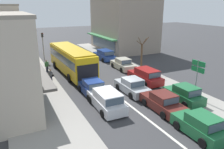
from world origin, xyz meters
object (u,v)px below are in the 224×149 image
hatchback_queue_gap_filler (200,126)px  parked_wagon_kerb_second (146,76)px  wagon_behind_bus_mid (106,100)px  parked_wagon_kerb_rear (104,55)px  street_tree_right (142,55)px  pedestrian_browsing_midblock (47,66)px  parked_hatchback_kerb_front (184,94)px  sedan_adjacent_lane_trail (163,103)px  traffic_light_downstreet (43,42)px  sedan_queue_far_back (93,88)px  pedestrian_with_handbag_near (51,75)px  parked_sedan_kerb_third (123,64)px  sedan_adjacent_lane_lead (132,86)px  city_bus (71,59)px  directional_road_sign (198,70)px

hatchback_queue_gap_filler → parked_wagon_kerb_second: size_ratio=0.82×
wagon_behind_bus_mid → parked_wagon_kerb_rear: same height
street_tree_right → pedestrian_browsing_midblock: bearing=161.6°
parked_wagon_kerb_rear → pedestrian_browsing_midblock: 10.03m
parked_wagon_kerb_second → street_tree_right: 4.82m
parked_hatchback_kerb_front → pedestrian_browsing_midblock: (-9.22, 13.55, 0.36)m
street_tree_right → sedan_adjacent_lane_trail: bearing=-114.5°
parked_wagon_kerb_rear → traffic_light_downstreet: 9.55m
sedan_queue_far_back → pedestrian_with_handbag_near: 5.38m
wagon_behind_bus_mid → parked_sedan_kerb_third: (6.75, 9.61, -0.08)m
sedan_queue_far_back → wagon_behind_bus_mid: wagon_behind_bus_mid is taller
sedan_queue_far_back → sedan_adjacent_lane_lead: 3.76m
city_bus → pedestrian_with_handbag_near: (-3.06, -2.95, -0.81)m
city_bus → traffic_light_downstreet: (-1.84, 8.81, 0.97)m
wagon_behind_bus_mid → sedan_adjacent_lane_lead: 4.15m
parked_wagon_kerb_rear → traffic_light_downstreet: size_ratio=1.08×
directional_road_sign → parked_hatchback_kerb_front: bearing=-174.9°
pedestrian_browsing_midblock → wagon_behind_bus_mid: bearing=-77.4°
pedestrian_with_handbag_near → parked_hatchback_kerb_front: bearing=-44.8°
parked_wagon_kerb_rear → traffic_light_downstreet: bearing=154.7°
sedan_queue_far_back → street_tree_right: street_tree_right is taller
sedan_queue_far_back → pedestrian_with_handbag_near: pedestrian_with_handbag_near is taller
sedan_queue_far_back → street_tree_right: bearing=29.5°
sedan_queue_far_back → street_tree_right: (8.57, 4.84, 1.43)m
hatchback_queue_gap_filler → street_tree_right: bearing=71.2°
wagon_behind_bus_mid → parked_wagon_kerb_rear: (6.71, 15.44, 0.00)m
parked_sedan_kerb_third → sedan_adjacent_lane_lead: bearing=-112.5°
wagon_behind_bus_mid → parked_sedan_kerb_third: size_ratio=1.07×
city_bus → street_tree_right: street_tree_right is taller
sedan_adjacent_lane_trail → parked_sedan_kerb_third: 12.16m
directional_road_sign → city_bus: bearing=122.7°
hatchback_queue_gap_filler → parked_wagon_kerb_rear: parked_wagon_kerb_rear is taller
sedan_adjacent_lane_trail → street_tree_right: bearing=65.5°
directional_road_sign → sedan_adjacent_lane_trail: bearing=-172.2°
parked_wagon_kerb_second → pedestrian_browsing_midblock: bearing=139.3°
sedan_queue_far_back → parked_hatchback_kerb_front: 8.23m
parked_wagon_kerb_rear → parked_wagon_kerb_second: bearing=-91.1°
parked_wagon_kerb_rear → parked_hatchback_kerb_front: bearing=-90.4°
wagon_behind_bus_mid → parked_sedan_kerb_third: 11.74m
parked_wagon_kerb_second → sedan_adjacent_lane_trail: bearing=-112.5°
sedan_queue_far_back → sedan_adjacent_lane_lead: bearing=-18.1°
sedan_queue_far_back → parked_wagon_kerb_second: 6.48m
traffic_light_downstreet → pedestrian_with_handbag_near: bearing=-95.9°
parked_wagon_kerb_second → pedestrian_with_handbag_near: size_ratio=2.79×
hatchback_queue_gap_filler → directional_road_sign: 6.49m
city_bus → wagon_behind_bus_mid: 10.66m
sedan_adjacent_lane_trail → parked_sedan_kerb_third: (2.82, 11.83, 0.00)m
sedan_queue_far_back → sedan_adjacent_lane_trail: bearing=-54.3°
sedan_queue_far_back → traffic_light_downstreet: (-1.75, 16.23, 2.19)m
wagon_behind_bus_mid → hatchback_queue_gap_filler: wagon_behind_bus_mid is taller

